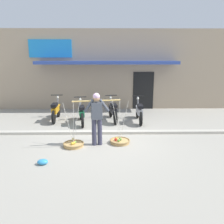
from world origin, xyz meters
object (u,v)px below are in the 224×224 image
Objects in this scene: motorcycle_end_of_row at (139,112)px; fruit_vendor at (97,116)px; motorcycle_nearest_shop at (56,110)px; motorcycle_third_in_row at (113,111)px; fruit_basket_left_side at (74,144)px; plastic_litter_bag at (43,162)px; motorcycle_second_in_row at (81,113)px; fruit_basket_right_side at (120,141)px.

fruit_vendor is at bearing -122.64° from motorcycle_end_of_row.
motorcycle_nearest_shop is (-1.98, 2.98, -0.52)m from fruit_vendor.
fruit_basket_left_side is at bearing -113.74° from motorcycle_third_in_row.
motorcycle_nearest_shop is 1.00× the size of motorcycle_end_of_row.
motorcycle_end_of_row reaches higher than plastic_litter_bag.
motorcycle_second_in_row and motorcycle_third_in_row have the same top height.
fruit_vendor reaches higher than motorcycle_nearest_shop.
motorcycle_nearest_shop is (-2.72, 2.85, 0.38)m from fruit_basket_right_side.
motorcycle_end_of_row is 5.10m from plastic_litter_bag.
fruit_vendor is at bearing 44.96° from plastic_litter_bag.
motorcycle_third_in_row reaches higher than plastic_litter_bag.
motorcycle_third_in_row is at bearing 93.65° from fruit_basket_right_side.
fruit_vendor is 0.94× the size of motorcycle_second_in_row.
fruit_vendor is 1.17× the size of fruit_basket_left_side.
fruit_basket_right_side reaches higher than motorcycle_end_of_row.
motorcycle_end_of_row is (1.71, 2.67, -0.52)m from fruit_vendor.
motorcycle_third_in_row is 4.67m from plastic_litter_bag.
fruit_basket_right_side is 5.18× the size of plastic_litter_bag.
motorcycle_third_in_row is 6.46× the size of plastic_litter_bag.
plastic_litter_bag is (-0.60, -3.82, -0.38)m from motorcycle_second_in_row.
motorcycle_second_in_row is at bearing -163.24° from motorcycle_third_in_row.
motorcycle_nearest_shop reaches higher than plastic_litter_bag.
fruit_basket_left_side is at bearing -89.16° from motorcycle_second_in_row.
motorcycle_second_in_row is at bearing 123.26° from fruit_basket_right_side.
fruit_basket_left_side is at bearing -131.27° from motorcycle_end_of_row.
plastic_litter_bag is at bearing -144.66° from fruit_basket_right_side.
fruit_basket_right_side reaches higher than motorcycle_third_in_row.
fruit_basket_right_side reaches higher than plastic_litter_bag.
motorcycle_second_in_row is at bearing -174.91° from motorcycle_end_of_row.
motorcycle_nearest_shop and motorcycle_second_in_row have the same top height.
motorcycle_second_in_row is 0.99× the size of motorcycle_end_of_row.
motorcycle_nearest_shop is at bearing 133.68° from fruit_basket_right_side.
fruit_basket_left_side reaches higher than motorcycle_second_in_row.
fruit_vendor is 2.15m from plastic_litter_bag.
motorcycle_end_of_row is at bearing -9.16° from motorcycle_third_in_row.
fruit_basket_left_side reaches higher than plastic_litter_bag.
motorcycle_nearest_shop is 3.70m from motorcycle_end_of_row.
motorcycle_end_of_row is at bearing 52.65° from plastic_litter_bag.
motorcycle_nearest_shop is 1.31m from motorcycle_second_in_row.
motorcycle_second_in_row is at bearing 90.84° from fruit_basket_left_side.
motorcycle_nearest_shop is at bearing 111.72° from fruit_basket_left_side.
fruit_basket_left_side is 1.51m from fruit_basket_right_side.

